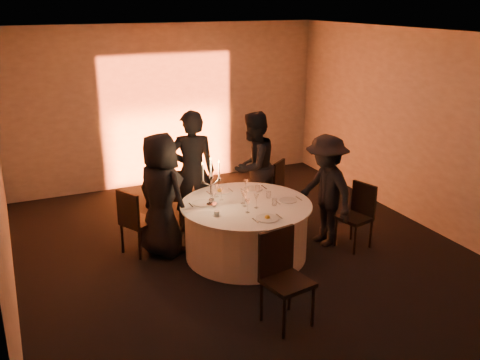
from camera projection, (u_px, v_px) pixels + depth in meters
name	position (u px, v px, depth m)	size (l,w,h in m)	color
floor	(246.00, 255.00, 7.51)	(7.00, 7.00, 0.00)	black
ceiling	(247.00, 34.00, 6.54)	(7.00, 7.00, 0.00)	silver
wall_back	(168.00, 106.00, 10.04)	(7.00, 7.00, 0.00)	#A09A95
wall_front	(443.00, 269.00, 4.01)	(7.00, 7.00, 0.00)	#A09A95
wall_right	(423.00, 130.00, 8.20)	(7.00, 7.00, 0.00)	#A09A95
uplighter_fixture	(176.00, 183.00, 10.26)	(0.25, 0.12, 0.10)	black
banquet_table	(246.00, 230.00, 7.39)	(1.80, 1.80, 0.77)	black
chair_left	(135.00, 219.00, 7.38)	(0.56, 0.56, 0.95)	black
chair_back_left	(169.00, 193.00, 8.38)	(0.52, 0.52, 0.92)	black
chair_back_right	(273.00, 183.00, 8.89)	(0.55, 0.55, 0.89)	black
chair_right	(358.00, 212.00, 7.64)	(0.50, 0.50, 0.93)	black
chair_front	(283.00, 272.00, 5.81)	(0.54, 0.54, 1.06)	black
guest_left	(161.00, 195.00, 7.29)	(0.85, 0.55, 1.74)	black
guest_back_left	(192.00, 172.00, 8.01)	(0.69, 0.45, 1.90)	black
guest_back_right	(253.00, 167.00, 8.48)	(0.86, 0.67, 1.77)	black
guest_right	(326.00, 191.00, 7.62)	(1.05, 0.61, 1.63)	black
plate_left	(203.00, 203.00, 7.27)	(0.36, 0.28, 0.01)	white
plate_back_left	(220.00, 191.00, 7.70)	(0.36, 0.28, 0.08)	white
plate_back_right	(254.00, 189.00, 7.81)	(0.35, 0.26, 0.01)	white
plate_right	(288.00, 200.00, 7.37)	(0.36, 0.24, 0.01)	white
plate_front	(267.00, 218.00, 6.77)	(0.36, 0.30, 0.08)	white
coffee_cup	(217.00, 213.00, 6.87)	(0.11, 0.11, 0.07)	white
candelabra	(211.00, 189.00, 7.13)	(0.29, 0.14, 0.68)	silver
wine_glass_a	(245.00, 197.00, 7.13)	(0.07, 0.07, 0.19)	silver
wine_glass_b	(217.00, 188.00, 7.47)	(0.07, 0.07, 0.19)	silver
wine_glass_c	(256.00, 198.00, 7.08)	(0.07, 0.07, 0.19)	silver
wine_glass_d	(247.00, 191.00, 7.33)	(0.07, 0.07, 0.19)	silver
wine_glass_e	(246.00, 183.00, 7.65)	(0.07, 0.07, 0.19)	silver
wine_glass_f	(248.00, 203.00, 6.93)	(0.07, 0.07, 0.19)	silver
wine_glass_g	(243.00, 194.00, 7.23)	(0.07, 0.07, 0.19)	silver
wine_glass_h	(221.00, 191.00, 7.36)	(0.07, 0.07, 0.19)	silver
wine_glass_i	(214.00, 197.00, 7.12)	(0.07, 0.07, 0.19)	silver
tumbler_a	(274.00, 202.00, 7.20)	(0.07, 0.07, 0.09)	silver
tumbler_b	(269.00, 195.00, 7.48)	(0.07, 0.07, 0.09)	silver
tumbler_c	(257.00, 189.00, 7.71)	(0.07, 0.07, 0.09)	silver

